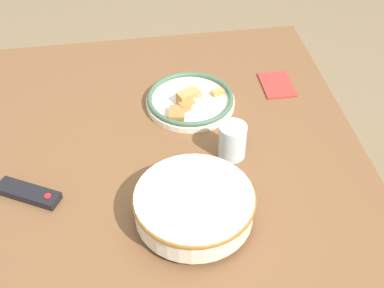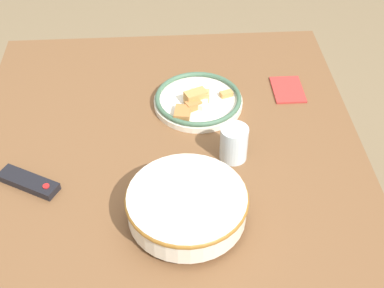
% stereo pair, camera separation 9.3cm
% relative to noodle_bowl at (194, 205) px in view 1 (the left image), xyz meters
% --- Properties ---
extents(dining_table, '(1.20, 1.06, 0.73)m').
position_rel_noodle_bowl_xyz_m(dining_table, '(0.22, 0.04, -0.13)').
color(dining_table, brown).
rests_on(dining_table, ground_plane).
extents(noodle_bowl, '(0.28, 0.28, 0.08)m').
position_rel_noodle_bowl_xyz_m(noodle_bowl, '(0.00, 0.00, 0.00)').
color(noodle_bowl, silver).
rests_on(noodle_bowl, dining_table).
extents(food_plate, '(0.26, 0.26, 0.06)m').
position_rel_noodle_bowl_xyz_m(food_plate, '(0.43, -0.06, -0.03)').
color(food_plate, silver).
rests_on(food_plate, dining_table).
extents(tv_remote, '(0.12, 0.16, 0.02)m').
position_rel_noodle_bowl_xyz_m(tv_remote, '(0.13, 0.39, -0.04)').
color(tv_remote, black).
rests_on(tv_remote, dining_table).
extents(drinking_glass, '(0.07, 0.07, 0.10)m').
position_rel_noodle_bowl_xyz_m(drinking_glass, '(0.20, -0.13, 0.00)').
color(drinking_glass, silver).
rests_on(drinking_glass, dining_table).
extents(folded_napkin, '(0.13, 0.09, 0.01)m').
position_rel_noodle_bowl_xyz_m(folded_napkin, '(0.48, -0.34, -0.05)').
color(folded_napkin, '#B2332D').
rests_on(folded_napkin, dining_table).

